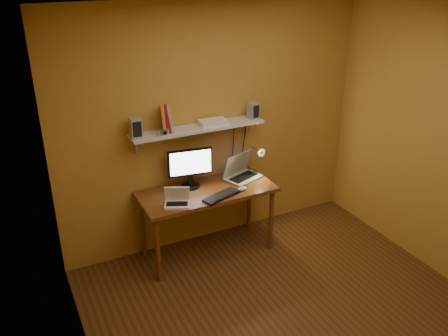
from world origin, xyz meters
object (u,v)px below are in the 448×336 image
router (213,122)px  wall_shelf (198,128)px  monitor (190,166)px  mouse (242,189)px  keyboard (221,196)px  laptop (240,171)px  netbook (177,200)px  speaker_left (136,128)px  shelf_camera (164,132)px  speaker_right (253,111)px  desk (207,197)px  desk_lamp (257,156)px

router → wall_shelf: bearing=179.3°
monitor → mouse: (0.44, -0.31, -0.22)m
mouse → keyboard: bearing=-172.2°
laptop → netbook: 0.87m
monitor → speaker_left: bearing=-176.0°
monitor → mouse: size_ratio=4.81×
mouse → monitor: bearing=145.0°
keyboard → shelf_camera: size_ratio=3.74×
netbook → mouse: bearing=23.4°
mouse → speaker_right: speaker_right is taller
laptop → desk: bearing=174.6°
monitor → router: (0.28, 0.04, 0.41)m
mouse → desk_lamp: size_ratio=0.26×
netbook → keyboard: bearing=18.1°
keyboard → wall_shelf: bearing=81.7°
netbook → mouse: 0.71m
wall_shelf → shelf_camera: shelf_camera is taller
wall_shelf → router: bearing=-0.7°
router → laptop: bearing=-15.6°
router → keyboard: bearing=-104.3°
router → speaker_left: bearing=179.9°
speaker_right → shelf_camera: bearing=171.0°
desk → speaker_right: 1.03m
mouse → desk: bearing=153.6°
netbook → desk_lamp: bearing=39.3°
speaker_right → speaker_left: bearing=166.7°
netbook → speaker_right: size_ratio=1.73×
desk_lamp → speaker_right: bearing=119.6°
monitor → laptop: monitor is taller
monitor → netbook: monitor is taller
wall_shelf → netbook: wall_shelf is taller
wall_shelf → mouse: (0.33, -0.36, -0.59)m
netbook → router: (0.55, 0.34, 0.60)m
wall_shelf → desk_lamp: bearing=-5.9°
desk → router: 0.78m
mouse → shelf_camera: bearing=158.9°
mouse → speaker_left: bearing=159.9°
mouse → desk_lamp: (0.33, 0.29, 0.19)m
desk → mouse: size_ratio=14.63×
desk_lamp → laptop: bearing=-176.5°
monitor → router: 0.50m
monitor → desk_lamp: (0.78, -0.02, -0.03)m
shelf_camera → speaker_right: bearing=3.9°
laptop → speaker_left: speaker_left is taller
laptop → router: bearing=144.9°
laptop → speaker_left: 1.27m
monitor → shelf_camera: bearing=-163.9°
desk → laptop: size_ratio=3.14×
keyboard → speaker_right: speaker_right is taller
monitor → laptop: size_ratio=1.03×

